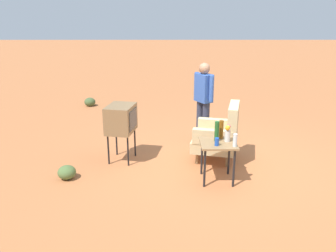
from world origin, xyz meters
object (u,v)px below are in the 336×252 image
armchair (220,134)px  tv_on_stand (121,119)px  person_standing (203,98)px  bottle_tall_amber (221,129)px  flower_vase (228,132)px  bottle_wine_green (217,131)px  side_table (218,148)px  bottle_short_clear (235,140)px  soda_can_blue (217,142)px

armchair → tv_on_stand: size_ratio=1.03×
person_standing → bottle_tall_amber: size_ratio=5.47×
armchair → flower_vase: armchair is taller
bottle_wine_green → bottle_tall_amber: bearing=144.3°
side_table → flower_vase: 0.29m
armchair → person_standing: person_standing is taller
armchair → bottle_short_clear: (0.97, 0.07, 0.25)m
armchair → bottle_tall_amber: 0.68m
flower_vase → bottle_wine_green: bearing=-97.2°
bottle_wine_green → bottle_tall_amber: size_ratio=1.07×
side_table → person_standing: bearing=-178.1°
tv_on_stand → soda_can_blue: 1.83m
armchair → flower_vase: 0.81m
bottle_tall_amber → bottle_short_clear: (0.37, 0.16, -0.05)m
bottle_wine_green → soda_can_blue: bottle_wine_green is taller
bottle_short_clear → flower_vase: size_ratio=0.75×
bottle_wine_green → bottle_short_clear: bottle_wine_green is taller
armchair → tv_on_stand: bearing=-90.4°
armchair → bottle_short_clear: 1.01m
tv_on_stand → bottle_tall_amber: 1.79m
soda_can_blue → flower_vase: flower_vase is taller
flower_vase → bottle_short_clear: bearing=18.4°
person_standing → bottle_wine_green: bearing=1.3°
bottle_wine_green → bottle_tall_amber: (-0.12, 0.09, -0.01)m
armchair → person_standing: 1.09m
person_standing → soda_can_blue: bearing=0.5°
armchair → bottle_tall_amber: (0.61, -0.09, 0.30)m
armchair → bottle_short_clear: bearing=4.2°
bottle_wine_green → soda_can_blue: size_ratio=2.62×
tv_on_stand → soda_can_blue: size_ratio=8.44×
bottle_wine_green → soda_can_blue: 0.22m
person_standing → flower_vase: 1.75m
side_table → bottle_short_clear: size_ratio=3.23×
side_table → bottle_short_clear: bottle_short_clear is taller
person_standing → soda_can_blue: 1.92m
soda_can_blue → flower_vase: 0.28m
side_table → bottle_tall_amber: bearing=160.7°
bottle_wine_green → bottle_short_clear: bearing=45.1°
bottle_wine_green → tv_on_stand: bearing=-115.0°
bottle_tall_amber → bottle_wine_green: bearing=-35.7°
tv_on_stand → person_standing: 1.83m
armchair → side_table: size_ratio=1.64×
person_standing → flower_vase: (1.73, 0.21, -0.14)m
armchair → tv_on_stand: (-0.01, -1.77, 0.28)m
side_table → person_standing: 1.82m
bottle_short_clear → soda_can_blue: size_ratio=1.64×
person_standing → bottle_short_clear: person_standing is taller
tv_on_stand → bottle_wine_green: size_ratio=3.22×
person_standing → flower_vase: bearing=7.0°
soda_can_blue → bottle_tall_amber: bearing=161.1°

